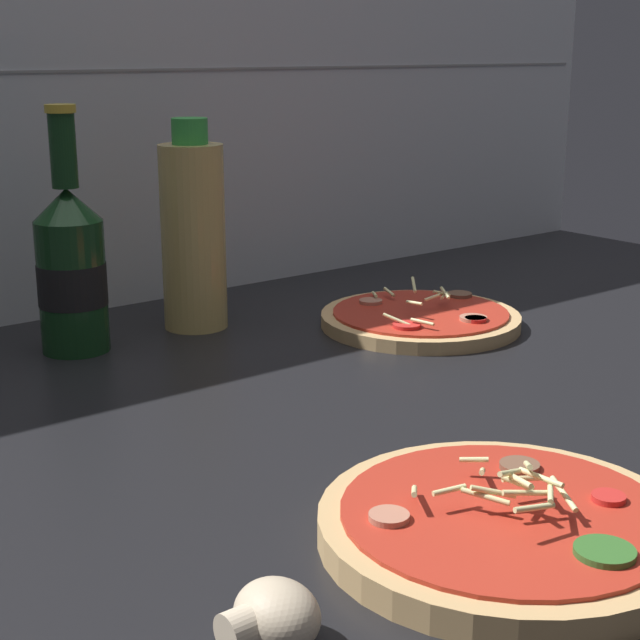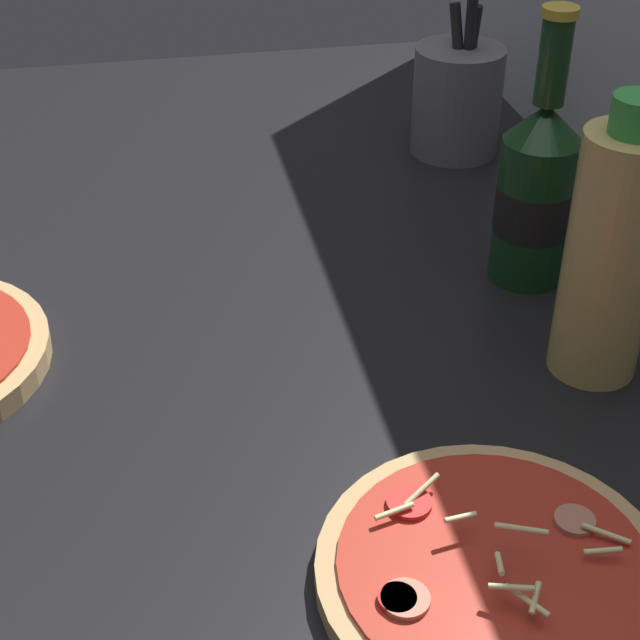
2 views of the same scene
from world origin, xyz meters
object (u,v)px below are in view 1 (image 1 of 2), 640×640
object	(u,v)px
pizza_far	(421,319)
mushroom_left	(273,616)
beer_bottle	(71,267)
oil_bottle	(196,233)
pizza_near	(505,526)

from	to	relation	value
pizza_far	mushroom_left	world-z (taller)	pizza_far
pizza_far	beer_bottle	size ratio (longest dim) A/B	0.90
pizza_far	oil_bottle	world-z (taller)	oil_bottle
pizza_near	beer_bottle	distance (cm)	55.20
mushroom_left	pizza_far	bearing A→B (deg)	39.33
beer_bottle	mushroom_left	bearing A→B (deg)	-104.40
pizza_far	mushroom_left	xyz separation A→B (cm)	(-48.09, -39.40, 0.89)
beer_bottle	oil_bottle	world-z (taller)	beer_bottle
pizza_near	beer_bottle	xyz separation A→B (cm)	(-3.92, 54.52, 7.66)
oil_bottle	pizza_far	bearing A→B (deg)	-38.40
pizza_near	mushroom_left	bearing A→B (deg)	-179.46
pizza_far	mushroom_left	size ratio (longest dim) A/B	4.17
beer_bottle	mushroom_left	distance (cm)	56.90
pizza_near	pizza_far	xyz separation A→B (cm)	(30.12, 39.23, -0.22)
beer_bottle	mushroom_left	xyz separation A→B (cm)	(-14.04, -54.69, -6.98)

